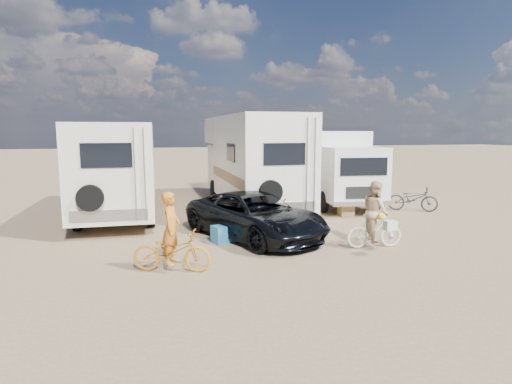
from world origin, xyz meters
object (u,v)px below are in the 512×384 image
object	(u,v)px
bike_parked	(413,199)
bike_woman	(375,231)
cooler	(223,234)
rv_main	(250,162)
dark_suv	(255,216)
box_truck	(334,168)
crate	(346,211)
bike_man	(172,251)
rider_woman	(375,218)
rider_man	(171,236)
rv_left	(119,170)

from	to	relation	value
bike_parked	bike_woman	bearing A→B (deg)	168.05
cooler	rv_main	bearing A→B (deg)	47.73
dark_suv	bike_parked	xyz separation A→B (m)	(7.00, 2.43, -0.17)
rv_main	box_truck	size ratio (longest dim) A/B	1.34
crate	bike_parked	bearing A→B (deg)	3.98
bike_man	bike_woman	size ratio (longest dim) A/B	1.14
rv_main	bike_parked	distance (m)	6.55
dark_suv	bike_man	size ratio (longest dim) A/B	2.71
dark_suv	bike_parked	distance (m)	7.41
crate	dark_suv	bearing A→B (deg)	-151.19
rider_woman	bike_parked	bearing A→B (deg)	-38.53
bike_man	rider_man	distance (m)	0.35
bike_man	crate	distance (m)	8.10
dark_suv	rv_left	bearing A→B (deg)	106.81
rv_left	rider_woman	distance (m)	9.39
rv_main	cooler	size ratio (longest dim) A/B	14.65
bike_man	box_truck	bearing A→B (deg)	-24.71
box_truck	rv_left	bearing A→B (deg)	-171.08
rider_man	bike_parked	bearing A→B (deg)	-42.81
rv_main	rv_left	world-z (taller)	rv_main
dark_suv	bike_man	xyz separation A→B (m)	(-2.56, -2.43, -0.20)
dark_suv	bike_woman	world-z (taller)	dark_suv
bike_parked	crate	world-z (taller)	bike_parked
bike_man	rider_man	size ratio (longest dim) A/B	1.08
dark_suv	crate	size ratio (longest dim) A/B	9.74
bike_woman	bike_parked	distance (m)	6.00
bike_parked	cooler	distance (m)	8.43
dark_suv	crate	xyz separation A→B (m)	(4.05, 2.23, -0.47)
rv_main	box_truck	distance (m)	3.66
box_truck	dark_suv	distance (m)	6.95
box_truck	cooler	bearing A→B (deg)	-131.47
rv_left	bike_woman	world-z (taller)	rv_left
rider_man	bike_parked	size ratio (longest dim) A/B	0.87
bike_parked	cooler	world-z (taller)	bike_parked
rv_left	dark_suv	xyz separation A→B (m)	(3.95, -4.59, -1.01)
rider_woman	cooler	size ratio (longest dim) A/B	2.73
bike_parked	crate	distance (m)	2.97
cooler	rider_woman	bearing A→B (deg)	-43.29
rv_left	box_truck	size ratio (longest dim) A/B	1.19
crate	bike_woman	bearing A→B (deg)	-106.83
bike_woman	cooler	distance (m)	4.13
rv_main	rider_woman	xyz separation A→B (m)	(1.65, -6.94, -1.02)
rv_main	rv_left	xyz separation A→B (m)	(-5.11, -0.48, -0.17)
rv_left	crate	bearing A→B (deg)	-14.72
dark_suv	rider_woman	bearing A→B (deg)	-57.59
rv_main	dark_suv	size ratio (longest dim) A/B	1.84
rv_main	rider_man	distance (m)	8.44
rider_man	bike_parked	world-z (taller)	rider_man
rv_left	box_truck	distance (m)	8.77
dark_suv	bike_parked	world-z (taller)	dark_suv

